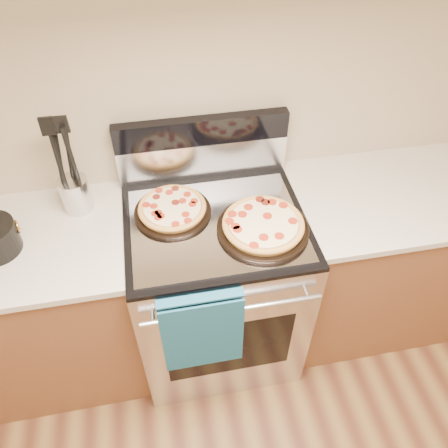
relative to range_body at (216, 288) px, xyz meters
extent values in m
plane|color=#BEAE89|center=(0.00, 0.35, 0.90)|extent=(4.00, 0.00, 4.00)
cube|color=#B7B7BC|center=(0.00, 0.00, 0.00)|extent=(0.76, 0.68, 0.90)
cube|color=black|center=(0.00, -0.34, 0.00)|extent=(0.56, 0.01, 0.40)
cube|color=black|center=(0.00, 0.00, 0.46)|extent=(0.76, 0.68, 0.02)
cube|color=silver|center=(0.00, 0.31, 0.56)|extent=(0.76, 0.06, 0.18)
cube|color=black|center=(0.00, 0.31, 0.71)|extent=(0.76, 0.06, 0.12)
cylinder|color=silver|center=(0.00, -0.38, 0.35)|extent=(0.70, 0.03, 0.03)
cube|color=gray|center=(0.00, -0.03, 0.47)|extent=(0.70, 0.55, 0.01)
cube|color=brown|center=(-0.88, 0.03, -0.01)|extent=(1.00, 0.62, 0.88)
cube|color=brown|center=(0.88, 0.03, -0.01)|extent=(1.00, 0.62, 0.88)
cube|color=beige|center=(0.88, 0.03, 0.45)|extent=(1.02, 0.64, 0.03)
cylinder|color=silver|center=(-0.56, 0.20, 0.54)|extent=(0.15, 0.15, 0.15)
camera|label=1|loc=(-0.21, -1.29, 1.74)|focal=35.00mm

